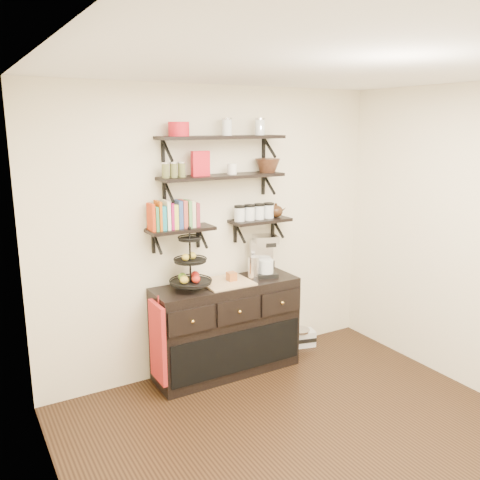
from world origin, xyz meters
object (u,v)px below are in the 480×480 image
object	(u,v)px
sideboard	(226,328)
fruit_stand	(191,269)
radio	(300,338)
coffee_maker	(264,256)

from	to	relation	value
sideboard	fruit_stand	size ratio (longest dim) A/B	2.54
fruit_stand	radio	bearing A→B (deg)	4.51
fruit_stand	coffee_maker	xyz separation A→B (m)	(0.79, 0.02, 0.00)
sideboard	coffee_maker	bearing A→B (deg)	3.67
sideboard	coffee_maker	distance (m)	0.77
coffee_maker	radio	size ratio (longest dim) A/B	1.16
sideboard	radio	world-z (taller)	sideboard
fruit_stand	radio	xyz separation A→B (m)	(1.32, 0.10, -1.00)
sideboard	coffee_maker	world-z (taller)	coffee_maker
coffee_maker	radio	xyz separation A→B (m)	(0.53, 0.08, -1.00)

